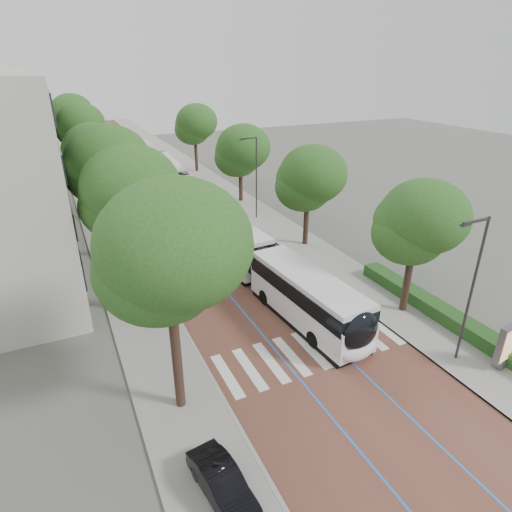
{
  "coord_description": "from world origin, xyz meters",
  "views": [
    {
      "loc": [
        -10.84,
        -15.21,
        14.63
      ],
      "look_at": [
        0.57,
        8.91,
        2.4
      ],
      "focal_mm": 30.0,
      "sensor_mm": 36.0,
      "label": 1
    }
  ],
  "objects": [
    {
      "name": "ground",
      "position": [
        0.0,
        0.0,
        0.0
      ],
      "size": [
        160.0,
        160.0,
        0.0
      ],
      "primitive_type": "plane",
      "color": "#51544C",
      "rests_on": "ground"
    },
    {
      "name": "road",
      "position": [
        0.0,
        40.0,
        0.01
      ],
      "size": [
        11.0,
        140.0,
        0.02
      ],
      "primitive_type": "cube",
      "color": "brown",
      "rests_on": "ground"
    },
    {
      "name": "sidewalk_left",
      "position": [
        -7.5,
        40.0,
        0.06
      ],
      "size": [
        4.0,
        140.0,
        0.12
      ],
      "primitive_type": "cube",
      "color": "gray",
      "rests_on": "ground"
    },
    {
      "name": "sidewalk_right",
      "position": [
        7.5,
        40.0,
        0.06
      ],
      "size": [
        4.0,
        140.0,
        0.12
      ],
      "primitive_type": "cube",
      "color": "gray",
      "rests_on": "ground"
    },
    {
      "name": "kerb_left",
      "position": [
        -5.6,
        40.0,
        0.06
      ],
      "size": [
        0.2,
        140.0,
        0.14
      ],
      "primitive_type": "cube",
      "color": "gray",
      "rests_on": "ground"
    },
    {
      "name": "kerb_right",
      "position": [
        5.6,
        40.0,
        0.06
      ],
      "size": [
        0.2,
        140.0,
        0.14
      ],
      "primitive_type": "cube",
      "color": "gray",
      "rests_on": "ground"
    },
    {
      "name": "zebra_crossing",
      "position": [
        0.2,
        1.0,
        0.03
      ],
      "size": [
        10.55,
        3.6,
        0.01
      ],
      "color": "silver",
      "rests_on": "ground"
    },
    {
      "name": "lane_line_left",
      "position": [
        -1.6,
        40.0,
        0.02
      ],
      "size": [
        0.12,
        126.0,
        0.01
      ],
      "primitive_type": "cube",
      "color": "blue",
      "rests_on": "road"
    },
    {
      "name": "lane_line_right",
      "position": [
        1.6,
        40.0,
        0.02
      ],
      "size": [
        0.12,
        126.0,
        0.01
      ],
      "primitive_type": "cube",
      "color": "blue",
      "rests_on": "road"
    },
    {
      "name": "hedge",
      "position": [
        9.1,
        0.0,
        0.52
      ],
      "size": [
        1.2,
        14.0,
        0.8
      ],
      "primitive_type": "cube",
      "color": "#194A1B",
      "rests_on": "sidewalk_right"
    },
    {
      "name": "streetlight_near",
      "position": [
        6.62,
        -3.0,
        4.82
      ],
      "size": [
        1.82,
        0.2,
        8.0
      ],
      "color": "#323134",
      "rests_on": "sidewalk_right"
    },
    {
      "name": "streetlight_far",
      "position": [
        6.62,
        22.0,
        4.82
      ],
      "size": [
        1.82,
        0.2,
        8.0
      ],
      "color": "#323134",
      "rests_on": "sidewalk_right"
    },
    {
      "name": "lamp_post_left",
      "position": [
        -6.1,
        8.0,
        4.12
      ],
      "size": [
        0.14,
        0.14,
        8.0
      ],
      "primitive_type": "cylinder",
      "color": "#323134",
      "rests_on": "sidewalk_left"
    },
    {
      "name": "trees_left",
      "position": [
        -7.5,
        24.35,
        7.25
      ],
      "size": [
        6.19,
        61.09,
        10.21
      ],
      "color": "black",
      "rests_on": "ground"
    },
    {
      "name": "trees_right",
      "position": [
        7.7,
        23.73,
        5.79
      ],
      "size": [
        5.89,
        47.44,
        8.78
      ],
      "color": "black",
      "rests_on": "ground"
    },
    {
      "name": "lead_bus",
      "position": [
        1.16,
        7.39,
        1.63
      ],
      "size": [
        3.85,
        18.53,
        3.2
      ],
      "rotation": [
        0.0,
        0.0,
        0.07
      ],
      "color": "black",
      "rests_on": "ground"
    },
    {
      "name": "bus_queued_0",
      "position": [
        1.81,
        23.62,
        1.62
      ],
      "size": [
        2.59,
        12.41,
        3.2
      ],
      "rotation": [
        0.0,
        0.0,
        0.0
      ],
      "color": "white",
      "rests_on": "ground"
    },
    {
      "name": "bus_queued_1",
      "position": [
        1.89,
        37.17,
        1.62
      ],
      "size": [
        3.24,
        12.52,
        3.2
      ],
      "rotation": [
        0.0,
        0.0,
        -0.06
      ],
      "color": "white",
      "rests_on": "ground"
    },
    {
      "name": "bus_queued_2",
      "position": [
        1.74,
        50.33,
        1.62
      ],
      "size": [
        3.09,
        12.5,
        3.2
      ],
      "rotation": [
        0.0,
        0.0,
        0.05
      ],
      "color": "white",
      "rests_on": "ground"
    },
    {
      "name": "ad_panel",
      "position": [
        8.2,
        -4.52,
        1.44
      ],
      "size": [
        1.25,
        0.54,
        2.52
      ],
      "rotation": [
        0.0,
        0.0,
        0.15
      ],
      "color": "#59595B",
      "rests_on": "sidewalk_right"
    },
    {
      "name": "parked_car",
      "position": [
        -7.4,
        -5.1,
        0.72
      ],
      "size": [
        1.78,
        3.76,
        1.19
      ],
      "primitive_type": "imported",
      "rotation": [
        0.0,
        0.0,
        0.15
      ],
      "color": "black",
      "rests_on": "sidewalk_left"
    }
  ]
}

